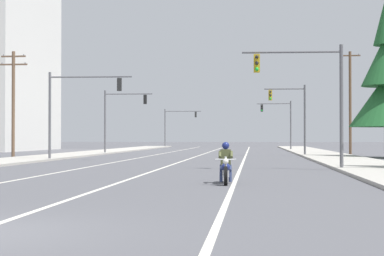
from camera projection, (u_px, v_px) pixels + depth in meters
The scene contains 14 objects.
lane_stripe_center at pixel (199, 155), 55.38m from camera, with size 0.16×100.00×0.01m, color beige.
lane_stripe_left at pixel (153, 155), 55.78m from camera, with size 0.16×100.00×0.01m, color beige.
lane_stripe_right at pixel (246, 156), 54.97m from camera, with size 0.16×100.00×0.01m, color beige.
sidewalk_kerb_right at pixel (332, 157), 49.33m from camera, with size 4.40×110.00×0.14m, color #ADA89E.
sidewalk_kerb_left at pixel (59, 156), 51.50m from camera, with size 4.40×110.00×0.14m, color #ADA89E.
motorcycle_with_rider at pixel (226, 167), 21.87m from camera, with size 0.70×2.19×1.46m.
traffic_signal_near_right at pixel (312, 87), 30.87m from camera, with size 4.97×0.46×6.20m.
traffic_signal_near_left at pixel (74, 101), 43.77m from camera, with size 5.90×0.48×6.20m.
traffic_signal_mid_right at pixel (293, 110), 54.49m from camera, with size 3.61×0.45×6.20m.
traffic_signal_mid_left at pixel (119, 112), 61.01m from camera, with size 4.75×0.39×6.20m.
traffic_signal_far_right at pixel (281, 118), 78.47m from camera, with size 4.33×0.40×6.20m.
traffic_signal_far_left at pixel (176, 122), 101.67m from camera, with size 5.98×0.47×6.20m.
utility_pole_left_near at pixel (13, 100), 50.04m from camera, with size 2.28×0.26×8.51m.
utility_pole_right_far at pixel (350, 101), 60.11m from camera, with size 1.96×0.26×9.89m.
Camera 1 is at (4.89, -10.20, 1.63)m, focal length 58.54 mm.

